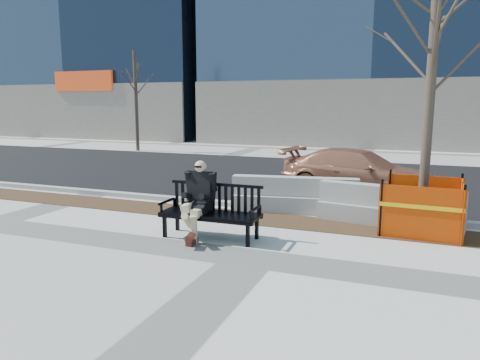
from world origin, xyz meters
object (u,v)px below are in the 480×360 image
at_px(sedan, 357,194).
at_px(jersey_barrier_left, 294,212).
at_px(tree_fence, 420,231).
at_px(seated_man, 199,236).
at_px(jersey_barrier_right, 387,225).
at_px(bench, 211,238).

relative_size(sedan, jersey_barrier_left, 1.48).
relative_size(tree_fence, jersey_barrier_left, 1.91).
relative_size(seated_man, jersey_barrier_left, 0.50).
distance_m(sedan, jersey_barrier_right, 3.41).
bearing_deg(seated_man, jersey_barrier_right, 31.90).
bearing_deg(seated_man, sedan, 64.99).
bearing_deg(tree_fence, seated_man, -154.91).
distance_m(bench, sedan, 5.97).
bearing_deg(bench, sedan, 67.62).
distance_m(tree_fence, sedan, 3.92).
bearing_deg(sedan, jersey_barrier_left, 166.48).
height_order(bench, jersey_barrier_right, bench).
distance_m(tree_fence, jersey_barrier_right, 0.73).
xyz_separation_m(bench, tree_fence, (3.92, 2.02, 0.00)).
xyz_separation_m(seated_man, jersey_barrier_right, (3.52, 2.24, 0.00)).
bearing_deg(jersey_barrier_left, bench, -120.16).
height_order(bench, jersey_barrier_left, bench).
bearing_deg(jersey_barrier_right, tree_fence, -12.92).
height_order(jersey_barrier_left, jersey_barrier_right, same).
xyz_separation_m(bench, seated_man, (-0.28, 0.05, 0.00)).
relative_size(sedan, jersey_barrier_right, 1.48).
relative_size(bench, seated_man, 1.33).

